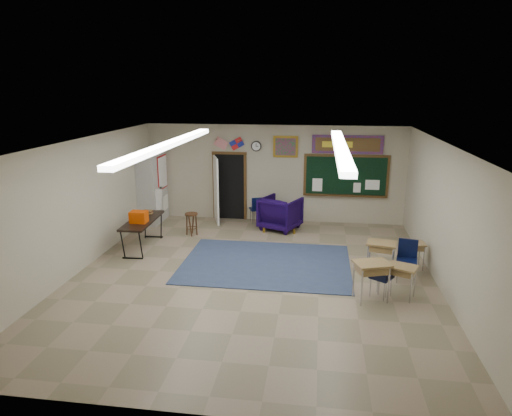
# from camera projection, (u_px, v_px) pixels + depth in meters

# --- Properties ---
(floor) EXTENTS (9.00, 9.00, 0.00)m
(floor) POSITION_uv_depth(u_px,v_px,m) (253.00, 277.00, 10.25)
(floor) COLOR gray
(floor) RESTS_ON ground
(back_wall) EXTENTS (8.00, 0.04, 3.00)m
(back_wall) POSITION_uv_depth(u_px,v_px,m) (274.00, 174.00, 14.16)
(back_wall) COLOR #B2A990
(back_wall) RESTS_ON floor
(front_wall) EXTENTS (8.00, 0.04, 3.00)m
(front_wall) POSITION_uv_depth(u_px,v_px,m) (199.00, 311.00, 5.55)
(front_wall) COLOR #B2A990
(front_wall) RESTS_ON floor
(left_wall) EXTENTS (0.04, 9.00, 3.00)m
(left_wall) POSITION_uv_depth(u_px,v_px,m) (79.00, 206.00, 10.39)
(left_wall) COLOR #B2A990
(left_wall) RESTS_ON floor
(right_wall) EXTENTS (0.04, 9.00, 3.00)m
(right_wall) POSITION_uv_depth(u_px,v_px,m) (446.00, 220.00, 9.32)
(right_wall) COLOR #B2A990
(right_wall) RESTS_ON floor
(ceiling) EXTENTS (8.00, 9.00, 0.04)m
(ceiling) POSITION_uv_depth(u_px,v_px,m) (253.00, 143.00, 9.46)
(ceiling) COLOR silver
(ceiling) RESTS_ON back_wall
(area_rug) EXTENTS (4.00, 3.00, 0.02)m
(area_rug) POSITION_uv_depth(u_px,v_px,m) (266.00, 263.00, 10.98)
(area_rug) COLOR #313F5D
(area_rug) RESTS_ON floor
(fluorescent_strips) EXTENTS (3.86, 6.00, 0.10)m
(fluorescent_strips) POSITION_uv_depth(u_px,v_px,m) (253.00, 146.00, 9.48)
(fluorescent_strips) COLOR white
(fluorescent_strips) RESTS_ON ceiling
(doorway) EXTENTS (1.10, 0.89, 2.16)m
(doorway) POSITION_uv_depth(u_px,v_px,m) (226.00, 187.00, 14.33)
(doorway) COLOR black
(doorway) RESTS_ON back_wall
(chalkboard) EXTENTS (2.55, 0.14, 1.30)m
(chalkboard) POSITION_uv_depth(u_px,v_px,m) (346.00, 177.00, 13.83)
(chalkboard) COLOR #4E3216
(chalkboard) RESTS_ON back_wall
(bulletin_board) EXTENTS (2.10, 0.05, 0.55)m
(bulletin_board) POSITION_uv_depth(u_px,v_px,m) (347.00, 144.00, 13.58)
(bulletin_board) COLOR #A31F0D
(bulletin_board) RESTS_ON back_wall
(framed_art_print) EXTENTS (0.75, 0.05, 0.65)m
(framed_art_print) POSITION_uv_depth(u_px,v_px,m) (285.00, 147.00, 13.85)
(framed_art_print) COLOR olive
(framed_art_print) RESTS_ON back_wall
(wall_clock) EXTENTS (0.32, 0.05, 0.32)m
(wall_clock) POSITION_uv_depth(u_px,v_px,m) (256.00, 146.00, 13.98)
(wall_clock) COLOR black
(wall_clock) RESTS_ON back_wall
(wall_flags) EXTENTS (1.16, 0.06, 0.70)m
(wall_flags) POSITION_uv_depth(u_px,v_px,m) (229.00, 142.00, 14.03)
(wall_flags) COLOR red
(wall_flags) RESTS_ON back_wall
(storage_cabinet) EXTENTS (0.59, 1.25, 2.20)m
(storage_cabinet) POSITION_uv_depth(u_px,v_px,m) (153.00, 187.00, 14.14)
(storage_cabinet) COLOR #A9A9A4
(storage_cabinet) RESTS_ON floor
(wingback_armchair) EXTENTS (1.38, 1.39, 0.97)m
(wingback_armchair) POSITION_uv_depth(u_px,v_px,m) (280.00, 213.00, 13.53)
(wingback_armchair) COLOR black
(wingback_armchair) RESTS_ON floor
(student_chair_reading) EXTENTS (0.55, 0.55, 0.85)m
(student_chair_reading) POSITION_uv_depth(u_px,v_px,m) (257.00, 210.00, 14.15)
(student_chair_reading) COLOR black
(student_chair_reading) RESTS_ON floor
(student_chair_desk_a) EXTENTS (0.56, 0.56, 0.80)m
(student_chair_desk_a) POSITION_uv_depth(u_px,v_px,m) (381.00, 278.00, 9.18)
(student_chair_desk_a) COLOR black
(student_chair_desk_a) RESTS_ON floor
(student_chair_desk_b) EXTENTS (0.54, 0.54, 0.91)m
(student_chair_desk_b) POSITION_uv_depth(u_px,v_px,m) (407.00, 262.00, 9.89)
(student_chair_desk_b) COLOR black
(student_chair_desk_b) RESTS_ON floor
(student_desk_front_left) EXTENTS (0.72, 0.60, 0.76)m
(student_desk_front_left) POSITION_uv_depth(u_px,v_px,m) (381.00, 256.00, 10.28)
(student_desk_front_left) COLOR #A3864C
(student_desk_front_left) RESTS_ON floor
(student_desk_front_right) EXTENTS (0.57, 0.45, 0.64)m
(student_desk_front_right) POSITION_uv_depth(u_px,v_px,m) (412.00, 254.00, 10.62)
(student_desk_front_right) COLOR #A3864C
(student_desk_front_right) RESTS_ON floor
(student_desk_back_left) EXTENTS (0.80, 0.69, 0.80)m
(student_desk_back_left) POSITION_uv_depth(u_px,v_px,m) (371.00, 279.00, 9.01)
(student_desk_back_left) COLOR #A3864C
(student_desk_back_left) RESTS_ON floor
(student_desk_back_right) EXTENTS (0.69, 0.62, 0.68)m
(student_desk_back_right) POSITION_uv_depth(u_px,v_px,m) (401.00, 280.00, 9.15)
(student_desk_back_right) COLOR #A3864C
(student_desk_back_right) RESTS_ON floor
(folding_table) EXTENTS (0.70, 1.89, 1.07)m
(folding_table) POSITION_uv_depth(u_px,v_px,m) (143.00, 232.00, 11.96)
(folding_table) COLOR black
(folding_table) RESTS_ON floor
(wooden_stool) EXTENTS (0.37, 0.37, 0.65)m
(wooden_stool) POSITION_uv_depth(u_px,v_px,m) (192.00, 224.00, 13.00)
(wooden_stool) COLOR #452614
(wooden_stool) RESTS_ON floor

